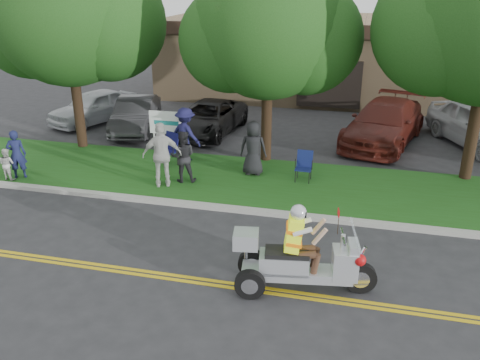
% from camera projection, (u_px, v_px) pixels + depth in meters
% --- Properties ---
extents(ground, '(120.00, 120.00, 0.00)m').
position_uv_depth(ground, '(182.00, 266.00, 11.46)').
color(ground, '#28282B').
rests_on(ground, ground).
extents(centerline_near, '(60.00, 0.10, 0.01)m').
position_uv_depth(centerline_near, '(173.00, 279.00, 10.93)').
color(centerline_near, gold).
rests_on(centerline_near, ground).
extents(centerline_far, '(60.00, 0.10, 0.01)m').
position_uv_depth(centerline_far, '(176.00, 275.00, 11.08)').
color(centerline_far, gold).
rests_on(centerline_far, ground).
extents(curb, '(60.00, 0.25, 0.12)m').
position_uv_depth(curb, '(219.00, 208.00, 14.18)').
color(curb, '#A8A89E').
rests_on(curb, ground).
extents(grass_verge, '(60.00, 4.00, 0.10)m').
position_uv_depth(grass_verge, '(238.00, 180.00, 16.12)').
color(grass_verge, '#1E4E14').
rests_on(grass_verge, ground).
extents(commercial_building, '(18.00, 8.20, 4.00)m').
position_uv_depth(commercial_building, '(336.00, 56.00, 27.33)').
color(commercial_building, '#9E7F5B').
rests_on(commercial_building, ground).
extents(tree_left, '(6.62, 5.40, 7.78)m').
position_uv_depth(tree_left, '(69.00, 14.00, 17.39)').
color(tree_left, '#332114').
rests_on(tree_left, ground).
extents(tree_mid, '(5.88, 4.80, 7.05)m').
position_uv_depth(tree_mid, '(270.00, 31.00, 16.17)').
color(tree_mid, '#332114').
rests_on(tree_mid, ground).
extents(business_sign, '(1.25, 0.06, 1.75)m').
position_uv_depth(business_sign, '(167.00, 125.00, 17.57)').
color(business_sign, silver).
rests_on(business_sign, ground).
extents(trike_scooter, '(2.95, 1.13, 1.93)m').
position_uv_depth(trike_scooter, '(298.00, 261.00, 10.37)').
color(trike_scooter, black).
rests_on(trike_scooter, ground).
extents(lawn_chair_a, '(0.77, 0.78, 1.09)m').
position_uv_depth(lawn_chair_a, '(170.00, 147.00, 17.08)').
color(lawn_chair_a, black).
rests_on(lawn_chair_a, grass_verge).
extents(lawn_chair_b, '(0.51, 0.52, 0.94)m').
position_uv_depth(lawn_chair_b, '(304.00, 164.00, 15.79)').
color(lawn_chair_b, black).
rests_on(lawn_chair_b, grass_verge).
extents(spectator_adult_left, '(0.67, 0.58, 1.56)m').
position_uv_depth(spectator_adult_left, '(17.00, 154.00, 15.89)').
color(spectator_adult_left, '#181D44').
rests_on(spectator_adult_left, grass_verge).
extents(spectator_adult_mid, '(0.93, 0.81, 1.62)m').
position_uv_depth(spectator_adult_mid, '(183.00, 157.00, 15.58)').
color(spectator_adult_mid, black).
rests_on(spectator_adult_mid, grass_verge).
extents(spectator_adult_right, '(1.26, 0.89, 1.99)m').
position_uv_depth(spectator_adult_right, '(162.00, 155.00, 15.16)').
color(spectator_adult_right, beige).
rests_on(spectator_adult_right, grass_verge).
extents(spectator_chair_a, '(1.36, 1.08, 1.85)m').
position_uv_depth(spectator_chair_a, '(186.00, 134.00, 17.35)').
color(spectator_chair_a, '#1B1A48').
rests_on(spectator_chair_a, grass_verge).
extents(spectator_chair_b, '(0.90, 0.62, 1.75)m').
position_uv_depth(spectator_chair_b, '(253.00, 148.00, 16.12)').
color(spectator_chair_b, black).
rests_on(spectator_chair_b, grass_verge).
extents(child_right, '(0.55, 0.45, 1.02)m').
position_uv_depth(child_right, '(7.00, 164.00, 15.84)').
color(child_right, beige).
rests_on(child_right, grass_verge).
extents(parked_car_far_left, '(3.12, 4.51, 1.43)m').
position_uv_depth(parked_car_far_left, '(94.00, 107.00, 22.31)').
color(parked_car_far_left, silver).
rests_on(parked_car_far_left, ground).
extents(parked_car_left, '(2.40, 4.43, 1.39)m').
position_uv_depth(parked_car_left, '(136.00, 115.00, 21.08)').
color(parked_car_left, '#2E2E31').
rests_on(parked_car_left, ground).
extents(parked_car_mid, '(2.60, 4.87, 1.30)m').
position_uv_depth(parked_car_mid, '(208.00, 118.00, 20.80)').
color(parked_car_mid, black).
rests_on(parked_car_mid, ground).
extents(parked_car_right, '(3.67, 5.93, 1.60)m').
position_uv_depth(parked_car_right, '(384.00, 123.00, 19.52)').
color(parked_car_right, '#511913').
rests_on(parked_car_right, ground).
extents(parked_car_far_right, '(3.90, 5.42, 1.72)m').
position_uv_depth(parked_car_far_right, '(480.00, 125.00, 19.10)').
color(parked_car_far_right, '#A7AAAE').
rests_on(parked_car_far_right, ground).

